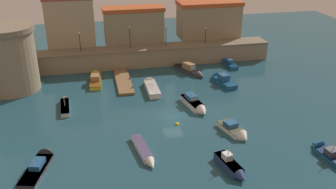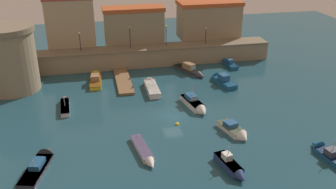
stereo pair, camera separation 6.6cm
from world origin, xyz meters
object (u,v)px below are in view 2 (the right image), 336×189
(moored_boat_8, at_px, (195,104))
(moored_boat_7, at_px, (41,162))
(quay_lamp_3, at_px, (206,33))
(moored_boat_3, at_px, (96,78))
(quay_lamp_1, at_px, (130,34))
(quay_lamp_2, at_px, (166,32))
(moored_boat_4, at_px, (228,63))
(moored_boat_6, at_px, (151,86))
(moored_boat_5, at_px, (65,104))
(moored_boat_0, at_px, (231,166))
(moored_boat_12, at_px, (191,70))
(fortress_tower, at_px, (10,58))
(moored_boat_2, at_px, (221,79))
(moored_boat_1, at_px, (327,152))
(moored_boat_9, at_px, (236,131))
(mooring_buoy_0, at_px, (177,124))
(moored_boat_10, at_px, (145,153))
(quay_lamp_0, at_px, (80,39))

(moored_boat_8, bearing_deg, moored_boat_7, -74.94)
(quay_lamp_3, xyz_separation_m, moored_boat_3, (-20.44, -5.98, -4.90))
(quay_lamp_1, distance_m, quay_lamp_2, 6.48)
(quay_lamp_1, height_order, moored_boat_4, quay_lamp_1)
(moored_boat_6, bearing_deg, moored_boat_5, 105.85)
(moored_boat_0, relative_size, moored_boat_12, 0.75)
(fortress_tower, height_order, quay_lamp_1, fortress_tower)
(fortress_tower, height_order, moored_boat_6, fortress_tower)
(quay_lamp_1, xyz_separation_m, moored_boat_0, (6.35, -33.73, -5.39))
(moored_boat_0, bearing_deg, moored_boat_2, 152.26)
(moored_boat_0, relative_size, moored_boat_1, 0.91)
(moored_boat_5, height_order, moored_boat_9, moored_boat_5)
(quay_lamp_2, relative_size, moored_boat_7, 0.51)
(mooring_buoy_0, bearing_deg, moored_boat_1, -35.21)
(moored_boat_8, bearing_deg, mooring_buoy_0, -51.93)
(moored_boat_3, height_order, moored_boat_5, moored_boat_5)
(moored_boat_6, bearing_deg, moored_boat_10, 168.21)
(moored_boat_10, xyz_separation_m, moored_boat_12, (11.62, 23.08, 0.26))
(quay_lamp_1, xyz_separation_m, moored_boat_7, (-13.17, -28.53, -5.57))
(moored_boat_6, height_order, mooring_buoy_0, moored_boat_6)
(fortress_tower, distance_m, moored_boat_4, 36.77)
(fortress_tower, bearing_deg, moored_boat_2, -7.06)
(moored_boat_4, bearing_deg, moored_boat_5, 108.88)
(moored_boat_5, relative_size, moored_boat_12, 0.91)
(fortress_tower, bearing_deg, quay_lamp_2, 15.08)
(quay_lamp_0, xyz_separation_m, moored_boat_7, (-4.54, -28.53, -5.27))
(fortress_tower, relative_size, moored_boat_4, 1.77)
(quay_lamp_0, height_order, moored_boat_6, quay_lamp_0)
(moored_boat_5, relative_size, mooring_buoy_0, 11.59)
(moored_boat_10, bearing_deg, quay_lamp_3, 142.64)
(quay_lamp_1, xyz_separation_m, moored_boat_4, (17.38, -3.21, -5.49))
(moored_boat_12, bearing_deg, moored_boat_7, -71.30)
(moored_boat_6, bearing_deg, moored_boat_4, -63.25)
(moored_boat_5, bearing_deg, moored_boat_2, -84.05)
(moored_boat_9, bearing_deg, quay_lamp_0, -160.47)
(fortress_tower, bearing_deg, moored_boat_9, -35.12)
(moored_boat_3, xyz_separation_m, moored_boat_12, (16.13, 0.00, 0.09))
(moored_boat_9, bearing_deg, moored_boat_10, -93.65)
(moored_boat_10, bearing_deg, moored_boat_0, 52.29)
(moored_boat_0, xyz_separation_m, moored_boat_6, (-4.57, 22.71, -0.06))
(moored_boat_7, bearing_deg, moored_boat_8, -48.76)
(quay_lamp_1, xyz_separation_m, moored_boat_8, (6.66, -18.90, -5.36))
(moored_boat_7, distance_m, moored_boat_8, 22.04)
(quay_lamp_1, bearing_deg, quay_lamp_0, 180.00)
(moored_boat_5, xyz_separation_m, moored_boat_7, (-2.02, -13.88, -0.02))
(moored_boat_1, bearing_deg, quay_lamp_2, 10.51)
(moored_boat_12, xyz_separation_m, mooring_buoy_0, (-6.48, -17.01, -0.54))
(quay_lamp_2, bearing_deg, moored_boat_4, -16.41)
(fortress_tower, distance_m, moored_boat_1, 45.43)
(moored_boat_0, bearing_deg, mooring_buoy_0, -173.84)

